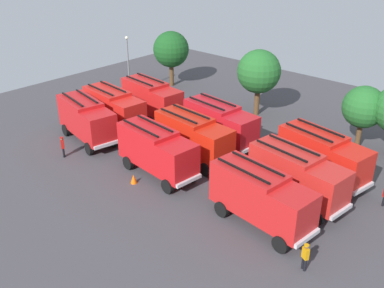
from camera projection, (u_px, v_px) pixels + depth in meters
The scene contains 19 objects.
ground_plane at pixel (192, 159), 36.82m from camera, with size 55.72×55.72×0.00m, color #423F44.
fire_truck_0 at pixel (87, 118), 39.17m from camera, with size 7.52×3.78×3.88m.
fire_truck_1 at pixel (157, 150), 33.62m from camera, with size 7.39×3.27×3.88m.
fire_truck_2 at pixel (261, 196), 27.75m from camera, with size 7.42×3.36×3.88m.
fire_truck_3 at pixel (114, 107), 41.62m from camera, with size 7.39×3.28×3.88m.
fire_truck_4 at pixel (193, 136), 35.86m from camera, with size 7.37×3.21×3.88m.
fire_truck_5 at pixel (297, 174), 30.20m from camera, with size 7.45×3.48×3.88m.
fire_truck_6 at pixel (152, 98), 44.06m from camera, with size 7.39×3.29×3.88m.
fire_truck_7 at pixel (220, 122), 38.36m from camera, with size 7.41×3.35×3.88m.
fire_truck_8 at pixel (323, 155), 32.85m from camera, with size 7.52×3.77×3.88m.
firefighter_0 at pixel (63, 146), 36.73m from camera, with size 0.48×0.43×1.82m.
firefighter_2 at pixel (305, 256), 24.39m from camera, with size 0.48×0.41×1.76m.
firefighter_3 at pixel (182, 107), 44.96m from camera, with size 0.46×0.33×1.77m.
firefighter_4 at pixel (286, 141), 37.56m from camera, with size 0.44×0.48×1.77m.
tree_0 at pixel (171, 50), 52.35m from camera, with size 4.29×4.29×6.64m.
tree_1 at pixel (259, 72), 43.75m from camera, with size 4.39×4.39×6.81m.
tree_2 at pixel (364, 107), 37.17m from camera, with size 3.63×3.63×5.63m.
traffic_cone_0 at pixel (134, 179), 33.16m from camera, with size 0.51×0.51×0.72m, color #F2600C.
lamppost at pixel (128, 61), 49.62m from camera, with size 0.36×0.36×6.77m.
Camera 1 is at (21.80, -24.13, 17.32)m, focal length 40.94 mm.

